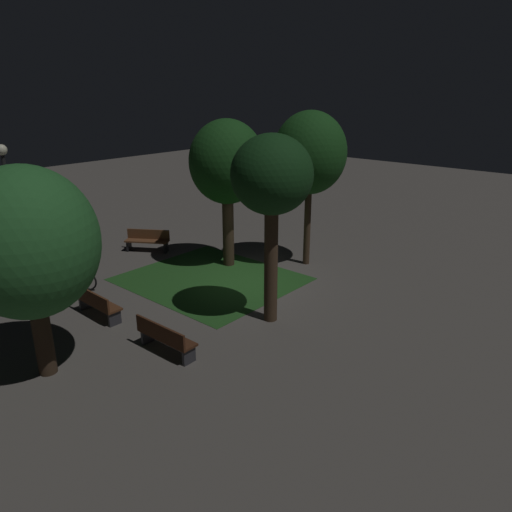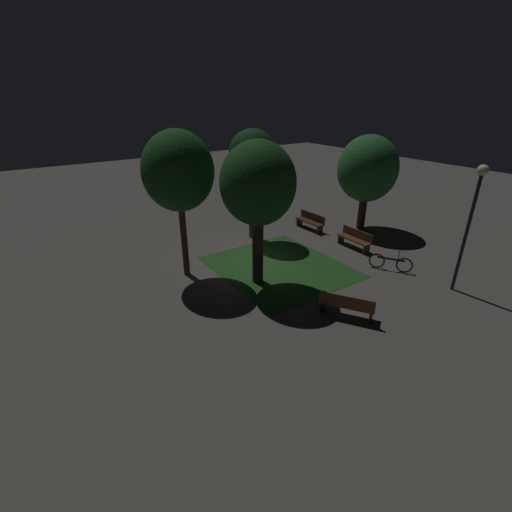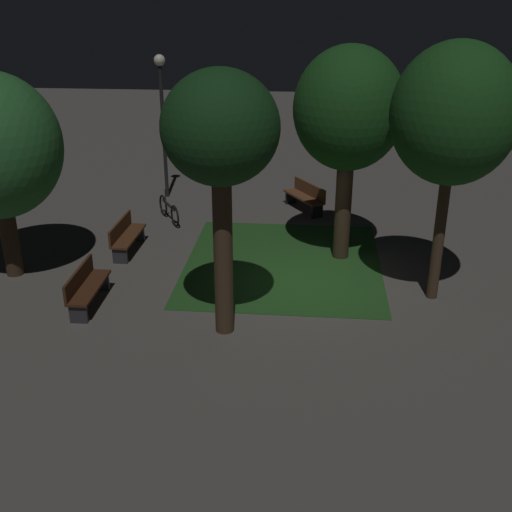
# 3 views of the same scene
# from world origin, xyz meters

# --- Properties ---
(ground_plane) EXTENTS (60.00, 60.00, 0.00)m
(ground_plane) POSITION_xyz_m (0.00, 0.00, 0.00)
(ground_plane) COLOR #56514C
(grass_lawn) EXTENTS (5.67, 5.02, 0.01)m
(grass_lawn) POSITION_xyz_m (-1.19, -0.50, 0.01)
(grass_lawn) COLOR #23511E
(grass_lawn) RESTS_ON ground
(bench_front_right) EXTENTS (1.81, 0.51, 0.88)m
(bench_front_right) POSITION_xyz_m (-1.57, -4.77, 0.48)
(bench_front_right) COLOR #512D19
(bench_front_right) RESTS_ON ground
(bench_front_left) EXTENTS (1.81, 0.52, 0.88)m
(bench_front_left) POSITION_xyz_m (1.57, -4.77, 0.48)
(bench_front_left) COLOR #422314
(bench_front_left) RESTS_ON ground
(bench_near_trees) EXTENTS (1.77, 1.37, 0.88)m
(bench_near_trees) POSITION_xyz_m (-5.43, -0.00, 0.48)
(bench_near_trees) COLOR brown
(bench_near_trees) RESTS_ON ground
(tree_back_left) EXTENTS (2.22, 2.22, 5.34)m
(tree_back_left) POSITION_xyz_m (2.37, -1.53, 4.14)
(tree_back_left) COLOR #423021
(tree_back_left) RESTS_ON ground
(tree_back_right) EXTENTS (2.72, 2.72, 5.42)m
(tree_back_right) POSITION_xyz_m (-1.75, 1.00, 3.85)
(tree_back_right) COLOR #38281C
(tree_back_right) RESTS_ON ground
(tree_lawn_side) EXTENTS (2.64, 2.64, 5.70)m
(tree_lawn_side) POSITION_xyz_m (0.42, 3.04, 4.19)
(tree_lawn_side) COLOR #423021
(tree_lawn_side) RESTS_ON ground
(lamp_post_near_wall) EXTENTS (0.36, 0.36, 4.68)m
(lamp_post_near_wall) POSITION_xyz_m (-6.42, -4.76, 3.17)
(lamp_post_near_wall) COLOR black
(lamp_post_near_wall) RESTS_ON ground
(bicycle) EXTENTS (1.53, 0.97, 0.93)m
(bicycle) POSITION_xyz_m (-4.05, -4.16, 0.34)
(bicycle) COLOR black
(bicycle) RESTS_ON ground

